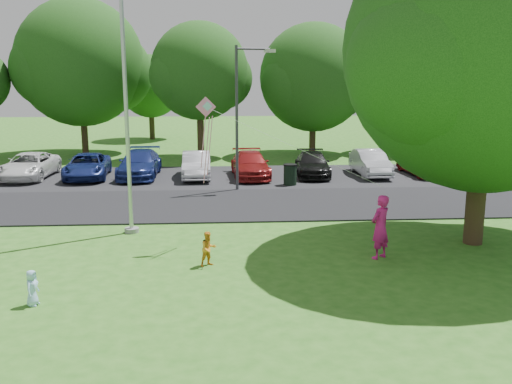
{
  "coord_description": "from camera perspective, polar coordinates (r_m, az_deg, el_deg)",
  "views": [
    {
      "loc": [
        -0.41,
        -14.55,
        5.49
      ],
      "look_at": [
        0.81,
        4.0,
        1.6
      ],
      "focal_mm": 40.0,
      "sensor_mm": 36.0,
      "label": 1
    }
  ],
  "objects": [
    {
      "name": "big_tree",
      "position": [
        19.27,
        21.98,
        12.5
      ],
      "size": [
        9.49,
        8.88,
        10.66
      ],
      "rotation": [
        0.0,
        0.0,
        0.12
      ],
      "color": "#332316",
      "rests_on": "ground"
    },
    {
      "name": "ground",
      "position": [
        15.55,
        -2.04,
        -8.86
      ],
      "size": [
        120.0,
        120.0,
        0.0
      ],
      "primitive_type": "plane",
      "color": "#2D691B",
      "rests_on": "ground"
    },
    {
      "name": "parking_strip",
      "position": [
        30.54,
        -2.94,
        1.5
      ],
      "size": [
        42.0,
        7.0,
        0.06
      ],
      "primitive_type": "cube",
      "color": "black",
      "rests_on": "ground"
    },
    {
      "name": "trash_can",
      "position": [
        28.2,
        3.43,
        1.71
      ],
      "size": [
        0.69,
        0.69,
        1.09
      ],
      "rotation": [
        0.0,
        0.0,
        -0.04
      ],
      "color": "black",
      "rests_on": "ground"
    },
    {
      "name": "woman",
      "position": [
        17.47,
        12.32,
        -3.44
      ],
      "size": [
        0.85,
        0.8,
        1.95
      ],
      "primitive_type": "imported",
      "rotation": [
        0.0,
        0.0,
        3.8
      ],
      "color": "#CF1B79",
      "rests_on": "ground"
    },
    {
      "name": "flagpole",
      "position": [
        19.83,
        -12.84,
        7.7
      ],
      "size": [
        0.5,
        0.5,
        10.0
      ],
      "color": "#B7BABF",
      "rests_on": "ground"
    },
    {
      "name": "child_blue",
      "position": [
        14.84,
        -21.49,
        -8.91
      ],
      "size": [
        0.35,
        0.48,
        0.89
      ],
      "primitive_type": "imported",
      "rotation": [
        0.0,
        0.0,
        1.39
      ],
      "color": "#A2D2F9",
      "rests_on": "ground"
    },
    {
      "name": "kite",
      "position": [
        17.91,
        -4.69,
        7.02
      ],
      "size": [
        5.5,
        1.98,
        2.77
      ],
      "rotation": [
        0.0,
        0.0,
        0.06
      ],
      "color": "pink",
      "rests_on": "ground"
    },
    {
      "name": "child_yellow",
      "position": [
        16.59,
        -4.77,
        -5.68
      ],
      "size": [
        0.62,
        0.58,
        1.02
      ],
      "primitive_type": "imported",
      "rotation": [
        0.0,
        0.0,
        0.52
      ],
      "color": "orange",
      "rests_on": "ground"
    },
    {
      "name": "horizon_trees",
      "position": [
        48.64,
        1.54,
        10.41
      ],
      "size": [
        77.46,
        7.2,
        7.02
      ],
      "color": "#332316",
      "rests_on": "ground"
    },
    {
      "name": "tree_row",
      "position": [
        38.83,
        -0.84,
        12.14
      ],
      "size": [
        64.35,
        11.94,
        10.88
      ],
      "color": "#332316",
      "rests_on": "ground"
    },
    {
      "name": "parked_cars",
      "position": [
        30.43,
        -4.57,
        2.76
      ],
      "size": [
        23.28,
        5.18,
        1.41
      ],
      "color": "silver",
      "rests_on": "ground"
    },
    {
      "name": "street_lamp",
      "position": [
        26.69,
        -1.38,
        8.71
      ],
      "size": [
        1.89,
        0.5,
        6.73
      ],
      "rotation": [
        0.0,
        0.0,
        0.17
      ],
      "color": "#3F3F44",
      "rests_on": "ground"
    },
    {
      "name": "park_road",
      "position": [
        24.17,
        -2.7,
        -1.25
      ],
      "size": [
        60.0,
        6.0,
        0.06
      ],
      "primitive_type": "cube",
      "color": "black",
      "rests_on": "ground"
    }
  ]
}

